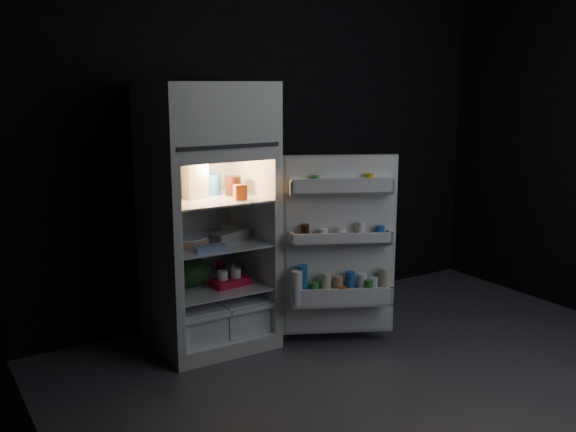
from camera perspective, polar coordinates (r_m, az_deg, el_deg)
floor at (r=3.98m, az=11.49°, el=-14.92°), size 4.00×3.40×0.00m
wall_back at (r=4.95m, az=-1.47°, el=6.88°), size 4.00×0.00×2.70m
wall_left at (r=2.64m, az=-20.80°, el=1.81°), size 0.00×3.40×2.70m
refrigerator at (r=4.33m, az=-7.31°, el=0.82°), size 0.76×0.71×1.78m
fridge_door at (r=4.29m, az=4.60°, el=-3.05°), size 0.73×0.49×1.22m
milk_jug at (r=4.25m, az=-8.36°, el=3.18°), size 0.15×0.15×0.24m
mayo_jar at (r=4.38m, az=-6.72°, el=2.81°), size 0.13×0.13×0.14m
jam_jar at (r=4.34m, az=-4.90°, el=2.70°), size 0.12×0.12×0.13m
amber_bottle at (r=4.26m, az=-10.02°, el=3.00°), size 0.09×0.09×0.22m
small_carton at (r=4.16m, az=-4.28°, el=2.11°), size 0.08×0.07×0.10m
egg_carton at (r=4.33m, az=-5.22°, el=-1.77°), size 0.32×0.22×0.07m
pie at (r=4.32m, az=-9.02°, el=-2.12°), size 0.42×0.42×0.04m
flat_package at (r=4.08m, az=-6.92°, el=-2.88°), size 0.21×0.12×0.04m
wrapped_pkg at (r=4.59m, az=-5.13°, el=-1.12°), size 0.15×0.14×0.05m
produce_bag at (r=4.38m, az=-8.72°, el=-4.92°), size 0.31×0.27×0.20m
yogurt_tray at (r=4.38m, az=-5.12°, el=-5.84°), size 0.28×0.17×0.05m
small_can_red at (r=4.63m, az=-6.04°, el=-4.60°), size 0.08×0.08×0.09m
small_can_silver at (r=4.58m, az=-5.06°, el=-4.79°), size 0.07×0.07×0.09m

